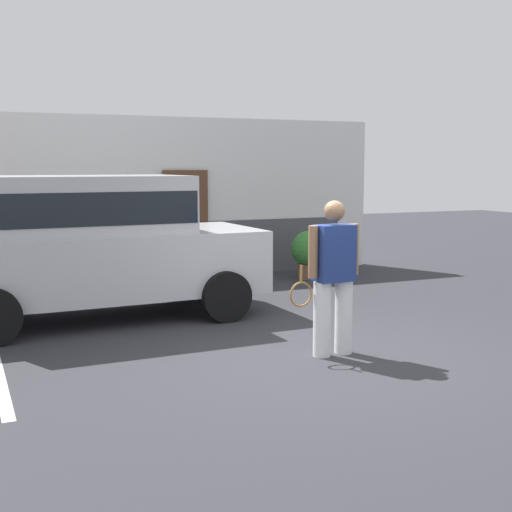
% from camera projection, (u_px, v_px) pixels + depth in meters
% --- Properties ---
extents(ground_plane, '(40.00, 40.00, 0.00)m').
position_uv_depth(ground_plane, '(324.00, 357.00, 7.97)').
color(ground_plane, '#2D2D33').
extents(house_frontage, '(8.82, 0.40, 3.12)m').
position_uv_depth(house_frontage, '(167.00, 203.00, 13.52)').
color(house_frontage, white).
rests_on(house_frontage, ground_plane).
extents(parked_suv, '(4.66, 2.29, 2.05)m').
position_uv_depth(parked_suv, '(91.00, 240.00, 9.81)').
color(parked_suv, '#B7B7BC').
rests_on(parked_suv, ground_plane).
extents(tennis_player_man, '(0.92, 0.30, 1.80)m').
position_uv_depth(tennis_player_man, '(333.00, 276.00, 7.96)').
color(tennis_player_man, white).
rests_on(tennis_player_man, ground_plane).
extents(potted_plant_by_porch, '(0.71, 0.71, 0.93)m').
position_uv_depth(potted_plant_by_porch, '(309.00, 252.00, 13.50)').
color(potted_plant_by_porch, brown).
rests_on(potted_plant_by_porch, ground_plane).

